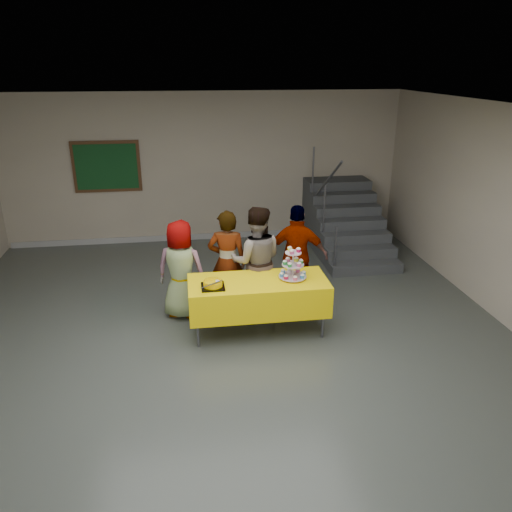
{
  "coord_description": "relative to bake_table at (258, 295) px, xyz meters",
  "views": [
    {
      "loc": [
        -0.43,
        -5.08,
        3.52
      ],
      "look_at": [
        0.49,
        1.17,
        1.05
      ],
      "focal_mm": 35.0,
      "sensor_mm": 36.0,
      "label": 1
    }
  ],
  "objects": [
    {
      "name": "bake_table",
      "position": [
        0.0,
        0.0,
        0.0
      ],
      "size": [
        1.88,
        0.78,
        0.77
      ],
      "color": "#595960",
      "rests_on": "ground"
    },
    {
      "name": "schoolchild_c",
      "position": [
        0.06,
        0.6,
        0.26
      ],
      "size": [
        0.86,
        0.7,
        1.63
      ],
      "primitive_type": "imported",
      "rotation": [
        0.0,
        0.0,
        3.03
      ],
      "color": "slate",
      "rests_on": "ground"
    },
    {
      "name": "schoolchild_b",
      "position": [
        -0.35,
        0.69,
        0.23
      ],
      "size": [
        0.64,
        0.48,
        1.57
      ],
      "primitive_type": "imported",
      "rotation": [
        0.0,
        0.0,
        2.94
      ],
      "color": "slate",
      "rests_on": "ground"
    },
    {
      "name": "room_shell",
      "position": [
        -0.49,
        -0.95,
        1.57
      ],
      "size": [
        10.0,
        10.04,
        3.02
      ],
      "color": "#4C514C",
      "rests_on": "ground"
    },
    {
      "name": "schoolchild_a",
      "position": [
        -1.03,
        0.63,
        0.17
      ],
      "size": [
        0.82,
        0.66,
        1.46
      ],
      "primitive_type": "imported",
      "rotation": [
        0.0,
        0.0,
        2.83
      ],
      "color": "slate",
      "rests_on": "ground"
    },
    {
      "name": "noticeboard",
      "position": [
        -2.4,
        3.99,
        1.04
      ],
      "size": [
        1.3,
        0.05,
        1.0
      ],
      "color": "#472B16",
      "rests_on": "ground"
    },
    {
      "name": "schoolchild_d",
      "position": [
        0.71,
        0.79,
        0.23
      ],
      "size": [
        0.99,
        0.61,
        1.57
      ],
      "primitive_type": "imported",
      "rotation": [
        0.0,
        0.0,
        2.88
      ],
      "color": "slate",
      "rests_on": "ground"
    },
    {
      "name": "staircase",
      "position": [
        2.21,
        3.16,
        -0.07
      ],
      "size": [
        1.3,
        2.4,
        2.04
      ],
      "color": "#424447",
      "rests_on": "ground"
    },
    {
      "name": "bear_cake",
      "position": [
        -0.62,
        -0.12,
        0.27
      ],
      "size": [
        0.32,
        0.36,
        0.12
      ],
      "color": "black",
      "rests_on": "bake_table"
    },
    {
      "name": "cupcake_stand",
      "position": [
        0.48,
        0.02,
        0.38
      ],
      "size": [
        0.38,
        0.38,
        0.44
      ],
      "color": "silver",
      "rests_on": "bake_table"
    }
  ]
}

